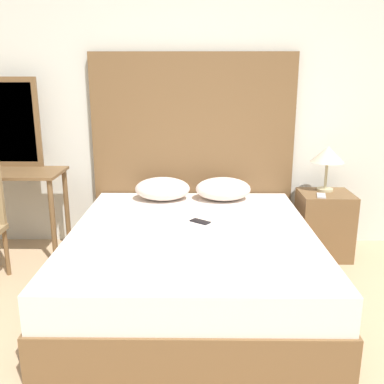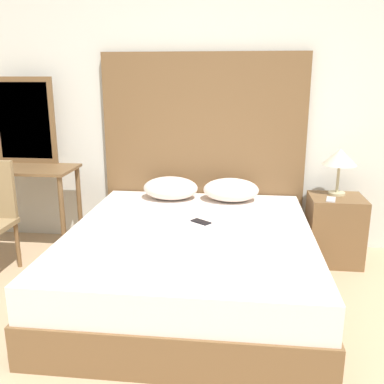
% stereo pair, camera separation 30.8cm
% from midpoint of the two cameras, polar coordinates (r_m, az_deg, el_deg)
% --- Properties ---
extents(wall_back, '(10.00, 0.06, 2.70)m').
position_cam_midpoint_polar(wall_back, '(3.97, 5.61, 12.06)').
color(wall_back, silver).
rests_on(wall_back, ground_plane).
extents(bed, '(1.75, 1.99, 0.50)m').
position_cam_midpoint_polar(bed, '(3.16, 2.62, -9.37)').
color(bed, brown).
rests_on(bed, ground_plane).
extents(headboard, '(1.84, 0.05, 1.77)m').
position_cam_midpoint_polar(headboard, '(3.95, 3.77, 5.29)').
color(headboard, brown).
rests_on(headboard, ground_plane).
extents(pillow_left, '(0.48, 0.37, 0.20)m').
position_cam_midpoint_polar(pillow_left, '(3.78, -0.55, 0.49)').
color(pillow_left, silver).
rests_on(pillow_left, bed).
extents(pillow_right, '(0.48, 0.37, 0.20)m').
position_cam_midpoint_polar(pillow_right, '(3.76, 7.57, 0.25)').
color(pillow_right, silver).
rests_on(pillow_right, bed).
extents(phone_on_bed, '(0.16, 0.15, 0.01)m').
position_cam_midpoint_polar(phone_on_bed, '(3.21, 3.96, -4.04)').
color(phone_on_bed, black).
rests_on(phone_on_bed, bed).
extents(nightstand, '(0.45, 0.40, 0.58)m').
position_cam_midpoint_polar(nightstand, '(3.92, 20.65, -4.75)').
color(nightstand, brown).
rests_on(nightstand, ground_plane).
extents(table_lamp, '(0.29, 0.29, 0.40)m').
position_cam_midpoint_polar(table_lamp, '(3.84, 21.32, 4.20)').
color(table_lamp, tan).
rests_on(table_lamp, nightstand).
extents(phone_on_nightstand, '(0.10, 0.16, 0.01)m').
position_cam_midpoint_polar(phone_on_nightstand, '(3.72, 20.33, -0.96)').
color(phone_on_nightstand, '#B7B7BC').
rests_on(phone_on_nightstand, nightstand).
extents(vanity_desk, '(1.02, 0.47, 0.78)m').
position_cam_midpoint_polar(vanity_desk, '(4.09, -20.11, 1.18)').
color(vanity_desk, brown).
rests_on(vanity_desk, ground_plane).
extents(vanity_mirror, '(0.58, 0.03, 0.78)m').
position_cam_midpoint_polar(vanity_mirror, '(4.19, -19.50, 8.93)').
color(vanity_mirror, brown).
rests_on(vanity_mirror, vanity_desk).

